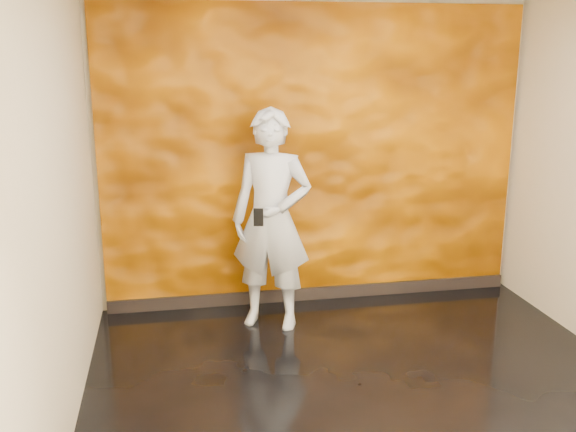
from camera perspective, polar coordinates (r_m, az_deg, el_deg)
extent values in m
cube|color=black|center=(4.63, 7.90, -16.07)|extent=(4.00, 4.00, 0.01)
cube|color=beige|center=(5.99, 2.33, 5.44)|extent=(4.00, 0.02, 2.80)
cube|color=beige|center=(3.94, -20.10, -0.18)|extent=(0.02, 4.00, 2.80)
cube|color=orange|center=(5.96, 2.42, 5.19)|extent=(3.90, 0.06, 2.75)
cube|color=black|center=(6.27, 2.37, -6.86)|extent=(3.90, 0.04, 0.12)
imported|color=#9B9FA9|center=(5.44, -1.47, -0.36)|extent=(0.82, 0.70, 1.89)
cube|color=black|center=(5.16, -2.64, -0.11)|extent=(0.08, 0.03, 0.15)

